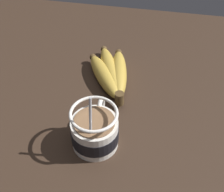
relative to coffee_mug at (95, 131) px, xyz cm
name	(u,v)px	position (x,y,z in cm)	size (l,w,h in cm)	color
table	(102,138)	(2.59, -0.71, -5.03)	(103.86, 103.86, 3.00)	#332319
coffee_mug	(95,131)	(0.00, 0.00, 0.00)	(12.34, 9.11, 14.10)	white
banana_bunch	(111,73)	(19.16, 0.52, -1.66)	(19.85, 12.34, 4.13)	#4C381E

